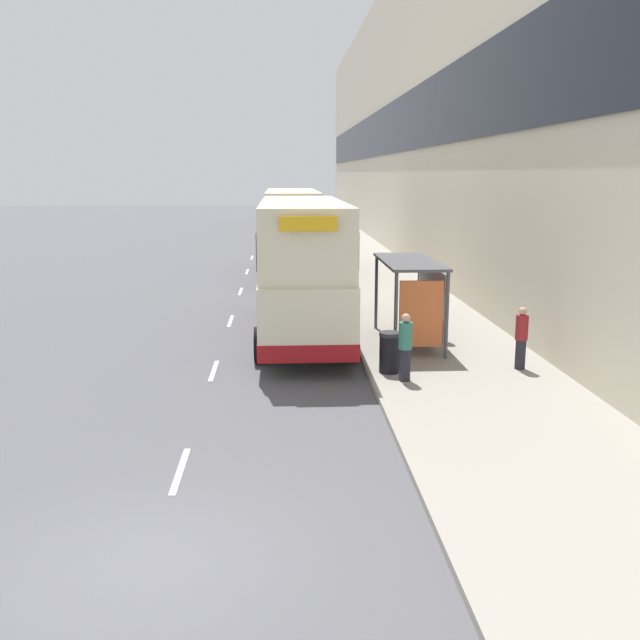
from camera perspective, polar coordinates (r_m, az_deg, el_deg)
name	(u,v)px	position (r m, az deg, el deg)	size (l,w,h in m)	color
ground_plane	(149,562)	(10.38, -13.49, -18.34)	(220.00, 220.00, 0.00)	#515156
pavement	(351,251)	(47.84, 2.51, 5.56)	(5.00, 93.00, 0.14)	gray
terrace_facade	(414,115)	(48.27, 7.52, 15.98)	(3.10, 93.00, 17.74)	beige
lane_mark_0	(180,470)	(13.04, -11.12, -11.73)	(0.12, 2.00, 0.01)	silver
lane_mark_1	(214,371)	(19.13, -8.49, -4.03)	(0.12, 2.00, 0.01)	silver
lane_mark_2	(231,321)	(25.42, -7.17, -0.08)	(0.12, 2.00, 0.01)	silver
lane_mark_3	(241,291)	(31.78, -6.38, 2.29)	(0.12, 2.00, 0.01)	silver
lane_mark_4	(247,272)	(38.19, -5.85, 3.87)	(0.12, 2.00, 0.01)	silver
lane_mark_5	(252,258)	(44.62, -5.47, 4.99)	(0.12, 2.00, 0.01)	silver
bus_shelter	(417,287)	(21.04, 7.75, 2.63)	(1.60, 4.20, 2.48)	#4C4C51
double_decker_bus_near	(302,265)	(22.58, -1.44, 4.39)	(2.85, 10.50, 4.30)	beige
double_decker_bus_ahead	(292,231)	(36.09, -2.25, 7.11)	(2.85, 11.21, 4.30)	beige
car_0	(291,219)	(68.71, -2.30, 8.11)	(1.99, 4.24, 1.84)	black
car_1	(287,214)	(78.60, -2.66, 8.50)	(2.07, 4.26, 1.68)	silver
pedestrian_at_shelter	(521,338)	(19.12, 15.81, -1.36)	(0.32, 0.32, 1.64)	#23232D
pedestrian_1	(405,347)	(17.48, 6.84, -2.13)	(0.33, 0.33, 1.68)	#23232D
pedestrian_2	(441,311)	(21.88, 9.66, 0.69)	(0.35, 0.35, 1.76)	#23232D
litter_bin	(390,352)	(18.24, 5.59, -2.58)	(0.55, 0.55, 1.05)	black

